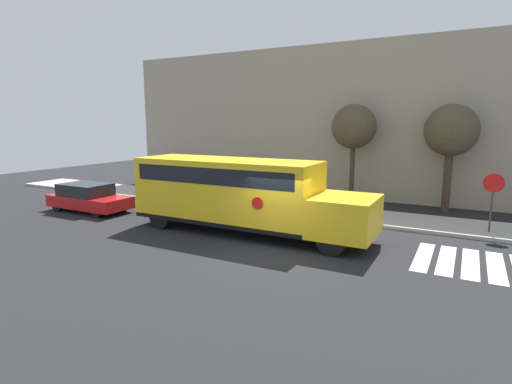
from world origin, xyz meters
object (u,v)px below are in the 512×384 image
at_px(stop_sign, 493,194).
at_px(school_bus, 238,191).
at_px(tree_far_sidewalk, 354,127).
at_px(parked_car, 88,198).
at_px(tree_near_sidewalk, 451,132).

bearing_deg(stop_sign, school_bus, -155.06).
bearing_deg(tree_far_sidewalk, parked_car, -143.24).
height_order(school_bus, tree_near_sidewalk, tree_near_sidewalk).
height_order(tree_near_sidewalk, tree_far_sidewalk, tree_far_sidewalk).
bearing_deg(stop_sign, tree_far_sidewalk, 149.30).
xyz_separation_m(parked_car, stop_sign, (17.71, 4.43, 0.97)).
height_order(parked_car, tree_far_sidewalk, tree_far_sidewalk).
distance_m(tree_near_sidewalk, tree_far_sidewalk, 4.77).
bearing_deg(tree_near_sidewalk, tree_far_sidewalk, -177.54).
bearing_deg(tree_far_sidewalk, school_bus, -107.00).
relative_size(parked_car, tree_far_sidewalk, 0.80).
bearing_deg(school_bus, tree_near_sidewalk, 48.95).
xyz_separation_m(stop_sign, tree_far_sidewalk, (-6.57, 3.90, 2.50)).
xyz_separation_m(school_bus, parked_car, (-8.67, -0.22, -0.99)).
height_order(school_bus, tree_far_sidewalk, tree_far_sidewalk).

